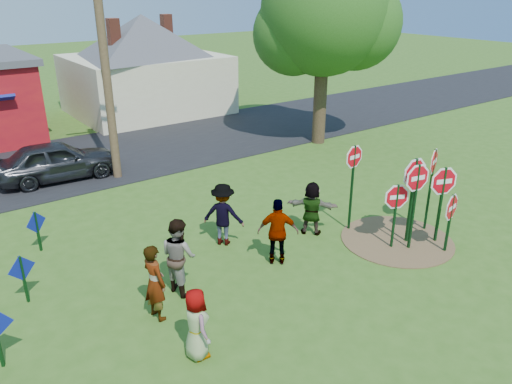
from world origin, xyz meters
TOP-DOWN VIEW (x-y plane):
  - ground at (0.00, 0.00)m, footprint 120.00×120.00m
  - road at (0.00, 11.50)m, footprint 120.00×7.50m
  - dirt_patch at (4.50, -1.00)m, footprint 3.20×3.20m
  - cream_house at (5.50, 18.00)m, footprint 9.40×9.40m
  - stop_sign_a at (4.04, -1.18)m, footprint 0.88×0.41m
  - stop_sign_b at (3.89, 0.34)m, footprint 0.92×0.08m
  - stop_sign_c at (4.65, -1.21)m, footprint 1.17×0.09m
  - stop_sign_d at (5.73, -1.03)m, footprint 0.93×0.39m
  - stop_sign_e at (5.05, -2.21)m, footprint 0.98×0.22m
  - stop_sign_f at (5.35, -1.68)m, footprint 1.03×0.40m
  - stop_sign_g at (4.38, -1.50)m, footprint 1.02×0.20m
  - blue_diamond_c at (-4.89, 2.09)m, footprint 0.63×0.22m
  - blue_diamond_d at (-4.00, 4.45)m, footprint 0.59×0.34m
  - person_a at (-2.60, -1.84)m, footprint 0.54×0.78m
  - person_b at (-2.70, -0.21)m, footprint 0.52×0.71m
  - person_c at (-1.77, 0.43)m, footprint 0.85×1.02m
  - person_d at (0.36, 1.81)m, footprint 1.28×1.33m
  - person_e at (0.92, 0.05)m, footprint 1.11×1.03m
  - person_f at (2.79, 0.82)m, footprint 1.35×1.44m
  - suv at (-1.97, 9.73)m, footprint 4.45×2.06m
  - utility_pole at (-0.08, 8.70)m, footprint 2.43×0.59m
  - leafy_tree at (9.47, 7.61)m, footprint 6.05×5.52m

SIDE VIEW (x-z plane):
  - ground at x=0.00m, z-range 0.00..0.00m
  - dirt_patch at x=4.50m, z-range 0.00..0.03m
  - road at x=0.00m, z-range 0.00..0.04m
  - blue_diamond_d at x=-4.00m, z-range 0.13..1.33m
  - blue_diamond_c at x=-4.89m, z-range 0.14..1.37m
  - person_a at x=-2.60m, z-range 0.00..1.52m
  - suv at x=-1.97m, z-range 0.04..1.52m
  - person_f at x=2.79m, z-range 0.00..1.62m
  - person_b at x=-2.70m, z-range 0.00..1.79m
  - person_d at x=0.36m, z-range 0.00..1.82m
  - person_e at x=0.92m, z-range 0.00..1.83m
  - person_c at x=-1.77m, z-range 0.00..1.89m
  - stop_sign_e at x=5.05m, z-range 0.30..2.14m
  - stop_sign_a at x=4.04m, z-range 0.37..2.40m
  - stop_sign_f at x=5.35m, z-range 0.49..2.90m
  - stop_sign_g at x=4.38m, z-range 0.53..3.17m
  - stop_sign_c at x=4.65m, z-range 0.52..3.20m
  - stop_sign_d at x=5.73m, z-range 0.60..3.28m
  - stop_sign_b at x=3.89m, z-range 0.64..3.42m
  - cream_house at x=5.50m, z-range -0.33..6.17m
  - utility_pole at x=-0.08m, z-range 0.26..10.29m
  - leafy_tree at x=9.47m, z-range 1.24..9.84m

